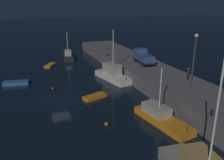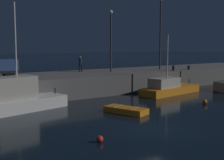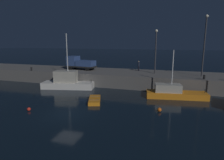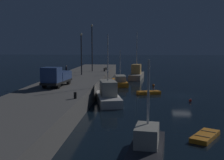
# 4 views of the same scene
# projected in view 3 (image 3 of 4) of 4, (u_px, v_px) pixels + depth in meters

# --- Properties ---
(ground_plane) EXTENTS (320.00, 320.00, 0.00)m
(ground_plane) POSITION_uv_depth(u_px,v_px,m) (67.00, 114.00, 19.33)
(ground_plane) COLOR black
(pier_quay) EXTENTS (64.87, 7.92, 2.05)m
(pier_quay) POSITION_uv_depth(u_px,v_px,m) (112.00, 77.00, 33.65)
(pier_quay) COLOR #5B5956
(pier_quay) RESTS_ON ground
(fishing_trawler_red) EXTENTS (8.20, 4.15, 8.28)m
(fishing_trawler_red) POSITION_uv_depth(u_px,v_px,m) (67.00, 82.00, 29.89)
(fishing_trawler_red) COLOR silver
(fishing_trawler_red) RESTS_ON ground
(fishing_trawler_green) EXTENTS (7.75, 3.34, 6.10)m
(fishing_trawler_green) POSITION_uv_depth(u_px,v_px,m) (174.00, 93.00, 24.88)
(fishing_trawler_green) COLOR orange
(fishing_trawler_green) RESTS_ON ground
(dinghy_orange_near) EXTENTS (2.34, 3.53, 0.47)m
(dinghy_orange_near) POSITION_uv_depth(u_px,v_px,m) (95.00, 100.00, 23.23)
(dinghy_orange_near) COLOR orange
(dinghy_orange_near) RESTS_ON ground
(mooring_buoy_near) EXTENTS (0.43, 0.43, 0.43)m
(mooring_buoy_near) POSITION_uv_depth(u_px,v_px,m) (159.00, 110.00, 19.96)
(mooring_buoy_near) COLOR orange
(mooring_buoy_near) RESTS_ON ground
(mooring_buoy_mid) EXTENTS (0.37, 0.37, 0.37)m
(mooring_buoy_mid) POSITION_uv_depth(u_px,v_px,m) (29.00, 109.00, 20.21)
(mooring_buoy_mid) COLOR red
(mooring_buoy_mid) RESTS_ON ground
(lamp_post_west) EXTENTS (0.44, 0.44, 6.91)m
(lamp_post_west) POSITION_uv_depth(u_px,v_px,m) (156.00, 48.00, 30.52)
(lamp_post_west) COLOR #38383D
(lamp_post_west) RESTS_ON pier_quay
(lamp_post_east) EXTENTS (0.44, 0.44, 8.77)m
(lamp_post_east) POSITION_uv_depth(u_px,v_px,m) (205.00, 41.00, 27.65)
(lamp_post_east) COLOR #38383D
(lamp_post_east) RESTS_ON pier_quay
(utility_truck) EXTENTS (5.75, 2.56, 2.42)m
(utility_truck) POSITION_uv_depth(u_px,v_px,m) (80.00, 63.00, 35.47)
(utility_truck) COLOR black
(utility_truck) RESTS_ON pier_quay
(dockworker) EXTENTS (0.42, 0.43, 1.74)m
(dockworker) POSITION_uv_depth(u_px,v_px,m) (139.00, 65.00, 33.70)
(dockworker) COLOR black
(dockworker) RESTS_ON pier_quay
(bollard_west) EXTENTS (0.28, 0.28, 0.60)m
(bollard_west) POSITION_uv_depth(u_px,v_px,m) (31.00, 69.00, 34.15)
(bollard_west) COLOR black
(bollard_west) RESTS_ON pier_quay
(bollard_central) EXTENTS (0.28, 0.28, 0.59)m
(bollard_central) POSITION_uv_depth(u_px,v_px,m) (204.00, 77.00, 26.42)
(bollard_central) COLOR black
(bollard_central) RESTS_ON pier_quay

